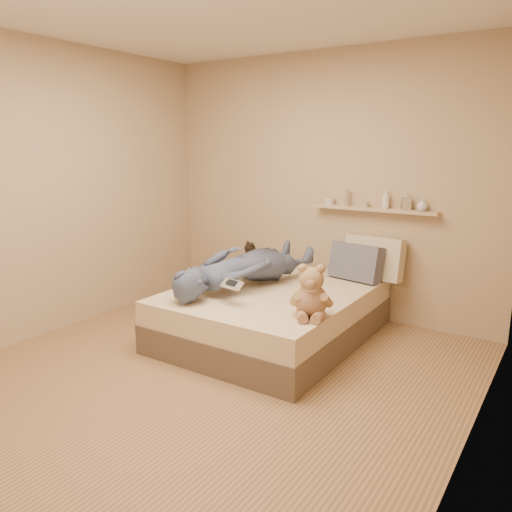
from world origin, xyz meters
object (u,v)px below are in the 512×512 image
Objects in this scene: pillow_cream at (374,258)px; pillow_grey at (356,262)px; dark_plush at (251,256)px; teddy_bear at (311,295)px; person at (244,266)px; game_console at (232,284)px; bed at (273,313)px; wall_shelf at (374,209)px.

pillow_cream is 1.10× the size of pillow_grey.
pillow_grey is at bearing 6.26° from dark_plush.
teddy_bear is 0.26× the size of person.
game_console is at bearing -112.44° from pillow_grey.
pillow_cream is (0.61, 0.83, 0.43)m from bed.
wall_shelf is at bearing 16.14° from dark_plush.
pillow_grey reaches higher than dark_plush.
pillow_grey reaches higher than bed.
pillow_cream is at bearing -54.49° from wall_shelf.
wall_shelf reaches higher than teddy_bear.
teddy_bear is at bearing -40.12° from dark_plush.
game_console is 0.54m from person.
game_console is 1.36m from pillow_grey.
pillow_cream is 0.46m from wall_shelf.
person is at bearing 155.58° from teddy_bear.
teddy_bear is at bearing -89.50° from pillow_cream.
teddy_bear is 0.34× the size of wall_shelf.
wall_shelf reaches higher than game_console.
pillow_cream reaches higher than teddy_bear.
game_console is 0.41× the size of pillow_grey.
pillow_cream is (0.64, 1.40, 0.03)m from game_console.
person is (-0.75, -0.77, 0.02)m from pillow_grey.
person is (-0.23, 0.49, 0.02)m from game_console.
bed is at bearing -42.12° from dark_plush.
dark_plush is at bearing -173.74° from pillow_grey.
wall_shelf is at bearing -119.86° from person.
dark_plush reaches higher than bed.
teddy_bear is 1.31m from pillow_cream.
pillow_grey is at bearing 54.93° from bed.
person reaches higher than dark_plush.
bed is at bearing -121.18° from wall_shelf.
wall_shelf is at bearing 92.79° from teddy_bear.
teddy_bear is 1.18m from pillow_grey.
game_console is at bearing -172.31° from teddy_bear.
game_console is at bearing -114.65° from pillow_cream.
person reaches higher than game_console.
game_console is (-0.04, -0.57, 0.40)m from bed.
dark_plush is at bearing 139.88° from teddy_bear.
wall_shelf is (-0.07, 1.39, 0.48)m from teddy_bear.
teddy_bear is 1.63m from dark_plush.
teddy_bear is at bearing -87.21° from wall_shelf.
pillow_grey is (1.11, 0.12, 0.06)m from dark_plush.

